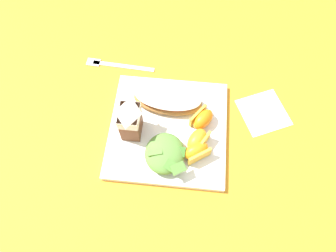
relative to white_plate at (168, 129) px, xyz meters
name	(u,v)px	position (x,y,z in m)	size (l,w,h in m)	color
ground	(168,131)	(0.00, 0.00, -0.01)	(3.00, 3.00, 0.00)	orange
white_plate	(168,129)	(0.00, 0.00, 0.00)	(0.28, 0.28, 0.02)	white
cheesy_pizza_bread	(168,100)	(0.07, 0.01, 0.03)	(0.09, 0.18, 0.04)	#A87038
green_salad_pile	(166,154)	(-0.07, 0.00, 0.03)	(0.11, 0.09, 0.04)	#5B8E3D
milk_carton	(130,119)	(-0.02, 0.08, 0.07)	(0.06, 0.05, 0.11)	brown
orange_wedge_front	(196,151)	(-0.06, -0.07, 0.03)	(0.06, 0.07, 0.04)	orange
orange_wedge_middle	(198,140)	(-0.03, -0.07, 0.03)	(0.07, 0.06, 0.04)	orange
orange_wedge_rear	(202,119)	(0.02, -0.08, 0.03)	(0.07, 0.06, 0.04)	orange
paper_napkin	(263,112)	(0.07, -0.24, -0.01)	(0.11, 0.11, 0.00)	white
metal_fork	(115,65)	(0.18, 0.17, -0.01)	(0.03, 0.19, 0.01)	silver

